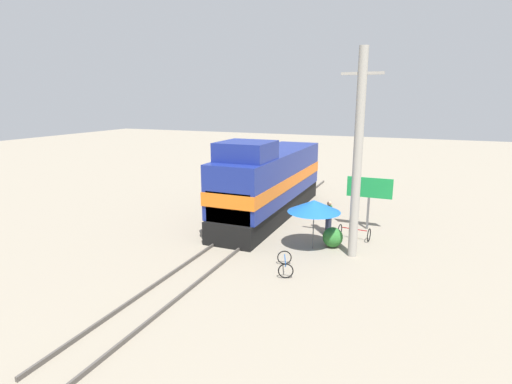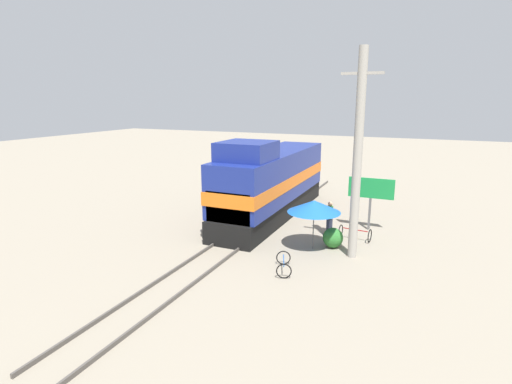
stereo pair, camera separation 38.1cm
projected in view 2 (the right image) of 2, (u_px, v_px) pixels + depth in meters
ground_plane at (255, 228)px, 22.90m from camera, size 120.00×120.00×0.00m
rail_near at (244, 225)px, 23.17m from camera, size 0.08×28.45×0.15m
rail_far at (267, 228)px, 22.60m from camera, size 0.08×28.45×0.15m
locomotive at (271, 183)px, 24.51m from camera, size 2.90×12.60×5.03m
utility_pole at (358, 156)px, 17.63m from camera, size 1.80×0.40×9.39m
vendor_umbrella at (314, 206)px, 19.17m from camera, size 2.57×2.57×2.46m
billboard_sign at (371, 191)px, 22.07m from camera, size 2.48×0.12×2.95m
shrub_cluster at (333, 238)px, 19.74m from camera, size 1.00×1.00×1.00m
person_bystander at (330, 216)px, 21.73m from camera, size 0.34×0.34×1.79m
bicycle at (355, 233)px, 20.84m from camera, size 1.66×0.87×0.70m
bicycle_spare at (284, 264)px, 17.02m from camera, size 1.13×1.60×0.65m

